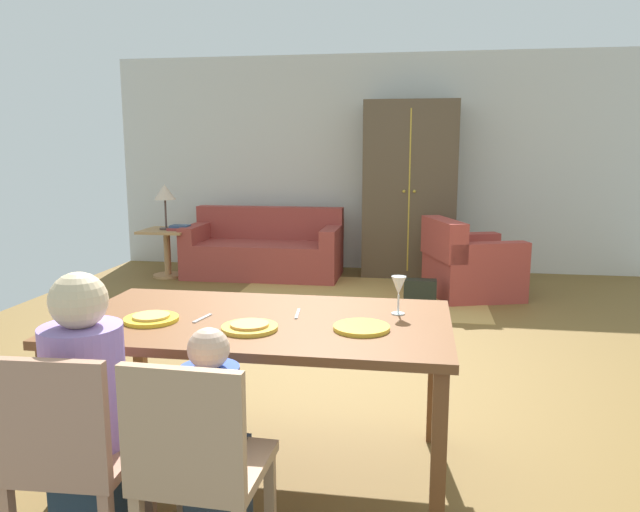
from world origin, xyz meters
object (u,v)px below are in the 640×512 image
object	(u,v)px
armchair	(468,266)
couch	(265,251)
armoire	(410,190)
handbag	(420,292)
book_upper	(180,226)
plate_near_woman	(361,328)
person_man	(92,423)
plate_near_man	(151,319)
person_child	(215,454)
side_table	(167,246)
dining_chair_child	(197,462)
table_lamp	(165,194)
plate_near_child	(250,328)
book_lower	(178,229)
dining_chair_man	(68,451)
dining_table	(260,333)
wine_glass	(399,287)

from	to	relation	value
armchair	couch	bearing A→B (deg)	164.18
armoire	handbag	bearing A→B (deg)	-84.18
couch	armchair	bearing A→B (deg)	-15.82
armoire	book_upper	size ratio (longest dim) A/B	9.55
plate_near_woman	book_upper	world-z (taller)	plate_near_woman
person_man	armoire	size ratio (longest dim) A/B	0.53
plate_near_man	armoire	size ratio (longest dim) A/B	0.12
plate_near_woman	person_child	bearing A→B (deg)	-129.99
side_table	dining_chair_child	bearing A→B (deg)	-65.82
person_man	table_lamp	world-z (taller)	table_lamp
person_man	person_child	distance (m)	0.50
handbag	armchair	bearing A→B (deg)	44.06
person_child	book_upper	distance (m)	5.32
table_lamp	couch	bearing A→B (deg)	12.69
plate_near_child	couch	xyz separation A→B (m)	(-1.13, 4.65, -0.47)
person_man	side_table	distance (m)	5.20
plate_near_child	book_lower	xyz separation A→B (m)	(-2.11, 4.34, -0.18)
person_child	plate_near_man	bearing A→B (deg)	131.12
plate_near_child	armoire	xyz separation A→B (m)	(0.61, 4.97, 0.28)
dining_chair_man	side_table	world-z (taller)	dining_chair_man
book_lower	armchair	bearing A→B (deg)	-6.13
dining_chair_child	dining_chair_man	bearing A→B (deg)	180.00
dining_chair_man	book_lower	size ratio (longest dim) A/B	3.95
person_child	book_upper	xyz separation A→B (m)	(-2.10, 4.88, 0.19)
person_man	plate_near_woman	bearing A→B (deg)	30.48
dining_table	handbag	distance (m)	3.44
armoire	wine_glass	bearing A→B (deg)	-89.65
plate_near_man	wine_glass	distance (m)	1.17
side_table	book_lower	bearing A→B (deg)	-18.38
wine_glass	dining_chair_child	bearing A→B (deg)	-121.88
plate_near_woman	side_table	world-z (taller)	plate_near_woman
plate_near_child	dining_table	bearing A→B (deg)	90.00
dining_chair_child	table_lamp	distance (m)	5.57
table_lamp	book_lower	size ratio (longest dim) A/B	2.45
person_man	book_upper	world-z (taller)	person_man
plate_near_woman	table_lamp	xyz separation A→B (m)	(-2.76, 4.31, 0.24)
wine_glass	book_upper	xyz separation A→B (m)	(-2.74, 4.03, -0.27)
plate_near_man	handbag	size ratio (longest dim) A/B	0.78
table_lamp	handbag	world-z (taller)	table_lamp
person_man	dining_chair_child	distance (m)	0.52
armoire	handbag	size ratio (longest dim) A/B	6.56
wine_glass	dining_chair_man	distance (m)	1.57
table_lamp	plate_near_child	bearing A→B (deg)	-62.61
couch	armchair	xyz separation A→B (m)	(2.38, -0.68, 0.02)
dining_table	wine_glass	bearing A→B (deg)	15.79
person_child	handbag	bearing A→B (deg)	79.25
armoire	plate_near_woman	bearing A→B (deg)	-91.43
plate_near_child	couch	size ratio (longest dim) A/B	0.13
handbag	dining_chair_man	bearing A→B (deg)	-106.62
side_table	book_lower	world-z (taller)	book_lower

